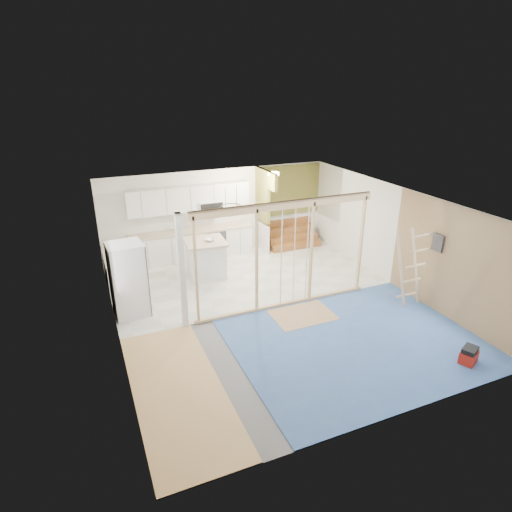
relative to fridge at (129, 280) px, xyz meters
name	(u,v)px	position (x,y,z in m)	size (l,w,h in m)	color
room	(273,258)	(3.09, -1.02, 0.43)	(7.01, 8.01, 2.61)	slate
floor_overlays	(274,306)	(3.16, -0.96, -0.86)	(7.00, 8.00, 0.03)	silver
stud_frame	(262,247)	(2.82, -1.02, 0.74)	(4.66, 0.14, 2.60)	tan
base_cabinets	(172,252)	(1.48, 2.34, -0.40)	(4.45, 2.24, 0.93)	white
upper_cabinets	(192,199)	(2.25, 2.79, 0.95)	(3.60, 0.41, 0.85)	white
green_partition	(282,218)	(5.14, 2.63, 0.07)	(2.25, 1.51, 2.60)	olive
pot_rack	(231,208)	(2.79, 0.87, 1.13)	(0.52, 0.52, 0.72)	black
sheathing_panel	(458,266)	(6.57, -3.02, 0.43)	(0.02, 4.00, 2.60)	#9F8A56
electrical_panel	(438,243)	(6.52, -2.42, 0.78)	(0.04, 0.30, 0.40)	#3D3D42
ceiling_light	(273,174)	(4.49, 1.98, 1.67)	(0.32, 0.32, 0.08)	#FFEABF
fridge	(129,280)	(0.00, 0.00, 0.00)	(0.81, 0.78, 1.74)	silver
island	(206,259)	(2.19, 1.34, -0.35)	(1.14, 1.14, 1.04)	white
bowl	(210,240)	(2.32, 1.27, 0.20)	(0.25, 0.25, 0.06)	silver
soap_bottle_a	(177,225)	(1.78, 2.79, 0.22)	(0.12, 0.13, 0.32)	#A6ABB9
soap_bottle_b	(242,220)	(3.79, 2.69, 0.17)	(0.09, 0.10, 0.21)	silver
toolbox	(469,356)	(5.65, -4.42, -0.71)	(0.44, 0.40, 0.34)	maroon
ladder	(410,267)	(6.11, -2.13, 0.12)	(1.03, 0.19, 1.93)	tan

